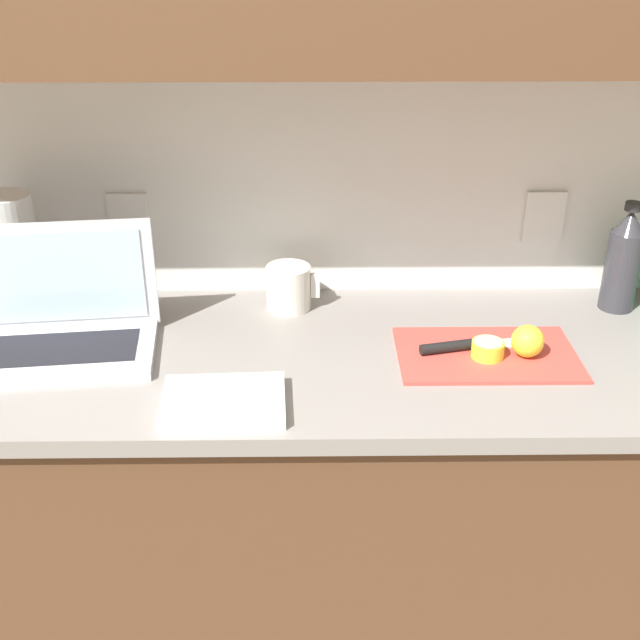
# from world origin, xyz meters

# --- Properties ---
(counter_unit) EXTENTS (2.30, 0.61, 0.88)m
(counter_unit) POSITION_xyz_m (-0.02, 0.00, 0.45)
(counter_unit) COLOR brown
(counter_unit) RESTS_ON ground_plane
(laptop) EXTENTS (0.40, 0.27, 0.25)m
(laptop) POSITION_xyz_m (-0.37, 0.03, 0.94)
(laptop) COLOR silver
(laptop) RESTS_ON counter_unit
(cutting_board) EXTENTS (0.36, 0.23, 0.01)m
(cutting_board) POSITION_xyz_m (0.49, -0.02, 0.89)
(cutting_board) COLOR #D1473D
(cutting_board) RESTS_ON counter_unit
(knife) EXTENTS (0.26, 0.09, 0.02)m
(knife) POSITION_xyz_m (0.44, -0.01, 0.90)
(knife) COLOR silver
(knife) RESTS_ON cutting_board
(lemon_half_cut) EXTENTS (0.06, 0.06, 0.03)m
(lemon_half_cut) POSITION_xyz_m (0.49, -0.04, 0.91)
(lemon_half_cut) COLOR yellow
(lemon_half_cut) RESTS_ON cutting_board
(lemon_whole_beside) EXTENTS (0.07, 0.07, 0.07)m
(lemon_whole_beside) POSITION_xyz_m (0.57, -0.03, 0.92)
(lemon_whole_beside) COLOR yellow
(lemon_whole_beside) RESTS_ON cutting_board
(bottle_green_soda) EXTENTS (0.08, 0.08, 0.25)m
(bottle_green_soda) POSITION_xyz_m (0.83, 0.20, 1.00)
(bottle_green_soda) COLOR #333338
(bottle_green_soda) RESTS_ON counter_unit
(measuring_cup) EXTENTS (0.12, 0.10, 0.10)m
(measuring_cup) POSITION_xyz_m (0.09, 0.21, 0.93)
(measuring_cup) COLOR silver
(measuring_cup) RESTS_ON counter_unit
(paper_towel_roll) EXTENTS (0.12, 0.12, 0.27)m
(paper_towel_roll) POSITION_xyz_m (-0.51, 0.21, 1.02)
(paper_towel_roll) COLOR white
(paper_towel_roll) RESTS_ON counter_unit
(dish_towel) EXTENTS (0.23, 0.17, 0.02)m
(dish_towel) POSITION_xyz_m (-0.02, -0.20, 0.90)
(dish_towel) COLOR white
(dish_towel) RESTS_ON counter_unit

